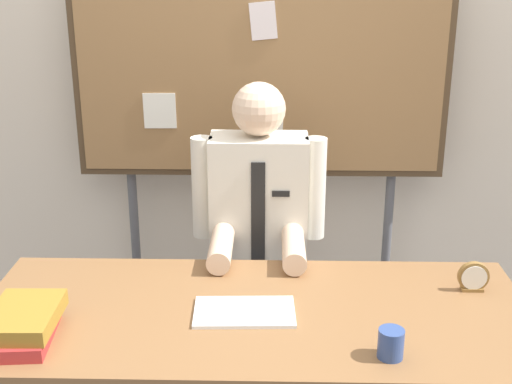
# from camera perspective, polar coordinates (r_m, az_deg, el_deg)

# --- Properties ---
(back_wall) EXTENTS (6.40, 0.08, 2.70)m
(back_wall) POSITION_cam_1_polar(r_m,az_deg,el_deg) (3.32, 0.47, 10.29)
(back_wall) COLOR beige
(back_wall) RESTS_ON ground_plane
(desk) EXTENTS (1.85, 0.79, 0.76)m
(desk) POSITION_cam_1_polar(r_m,az_deg,el_deg) (2.34, -0.12, -11.73)
(desk) COLOR brown
(desk) RESTS_ON ground_plane
(person) EXTENTS (0.55, 0.56, 1.40)m
(person) POSITION_cam_1_polar(r_m,az_deg,el_deg) (2.91, 0.22, -5.43)
(person) COLOR #2D2D33
(person) RESTS_ON ground_plane
(bulletin_board) EXTENTS (1.71, 0.09, 1.86)m
(bulletin_board) POSITION_cam_1_polar(r_m,az_deg,el_deg) (3.12, 0.40, 9.66)
(bulletin_board) COLOR #4C3823
(bulletin_board) RESTS_ON ground_plane
(book_stack) EXTENTS (0.22, 0.30, 0.10)m
(book_stack) POSITION_cam_1_polar(r_m,az_deg,el_deg) (2.24, -18.97, -10.43)
(book_stack) COLOR #B22D2D
(book_stack) RESTS_ON desk
(open_notebook) EXTENTS (0.34, 0.21, 0.01)m
(open_notebook) POSITION_cam_1_polar(r_m,az_deg,el_deg) (2.28, -0.97, -10.02)
(open_notebook) COLOR white
(open_notebook) RESTS_ON desk
(desk_clock) EXTENTS (0.11, 0.04, 0.11)m
(desk_clock) POSITION_cam_1_polar(r_m,az_deg,el_deg) (2.52, 17.75, -6.87)
(desk_clock) COLOR olive
(desk_clock) RESTS_ON desk
(coffee_mug) EXTENTS (0.08, 0.08, 0.09)m
(coffee_mug) POSITION_cam_1_polar(r_m,az_deg,el_deg) (2.08, 11.23, -12.35)
(coffee_mug) COLOR #334C8C
(coffee_mug) RESTS_ON desk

